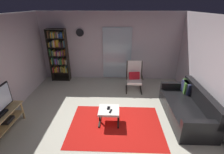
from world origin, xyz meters
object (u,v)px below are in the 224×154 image
object	(u,v)px
ottoman	(109,112)
wall_clock	(80,33)
leather_sofa	(187,108)
tv_remote	(111,111)
cell_phone	(109,108)
bookshelf_near_tv	(59,54)
lounge_armchair	(134,75)
tv_stand	(3,121)

from	to	relation	value
ottoman	wall_clock	xyz separation A→B (m)	(-1.22, 2.74, 1.53)
leather_sofa	ottoman	world-z (taller)	leather_sofa
tv_remote	ottoman	bearing A→B (deg)	135.37
cell_phone	tv_remote	bearing A→B (deg)	-62.37
bookshelf_near_tv	wall_clock	bearing A→B (deg)	11.43
lounge_armchair	bookshelf_near_tv	bearing A→B (deg)	165.98
lounge_armchair	ottoman	distance (m)	2.03
tv_stand	wall_clock	size ratio (longest dim) A/B	4.09
tv_remote	cell_phone	xyz separation A→B (m)	(-0.06, 0.13, -0.00)
bookshelf_near_tv	tv_remote	distance (m)	3.46
tv_remote	cell_phone	world-z (taller)	tv_remote
tv_remote	cell_phone	bearing A→B (deg)	128.84
leather_sofa	wall_clock	bearing A→B (deg)	143.57
leather_sofa	bookshelf_near_tv	bearing A→B (deg)	151.38
cell_phone	wall_clock	xyz separation A→B (m)	(-1.21, 2.69, 1.45)
leather_sofa	ottoman	distance (m)	2.11
tv_stand	tv_remote	size ratio (longest dim) A/B	8.25
leather_sofa	cell_phone	size ratio (longest dim) A/B	13.94
ottoman	cell_phone	xyz separation A→B (m)	(-0.01, 0.05, 0.07)
tv_stand	lounge_armchair	bearing A→B (deg)	35.75
tv_stand	wall_clock	bearing A→B (deg)	69.20
tv_remote	cell_phone	size ratio (longest dim) A/B	1.03
tv_stand	bookshelf_near_tv	bearing A→B (deg)	83.06
leather_sofa	ottoman	xyz separation A→B (m)	(-2.09, -0.30, 0.03)
cell_phone	wall_clock	bearing A→B (deg)	117.89
bookshelf_near_tv	tv_remote	size ratio (longest dim) A/B	13.99
bookshelf_near_tv	wall_clock	size ratio (longest dim) A/B	6.95
bookshelf_near_tv	cell_phone	xyz separation A→B (m)	(2.06, -2.52, -0.67)
ottoman	wall_clock	size ratio (longest dim) A/B	1.79
tv_stand	leather_sofa	bearing A→B (deg)	9.68
ottoman	bookshelf_near_tv	bearing A→B (deg)	128.88
bookshelf_near_tv	lounge_armchair	size ratio (longest dim) A/B	1.97
bookshelf_near_tv	cell_phone	distance (m)	3.32
tv_stand	lounge_armchair	size ratio (longest dim) A/B	1.16
leather_sofa	ottoman	size ratio (longest dim) A/B	3.75
bookshelf_near_tv	lounge_armchair	world-z (taller)	bookshelf_near_tv
tv_remote	wall_clock	size ratio (longest dim) A/B	0.50
ottoman	wall_clock	distance (m)	3.37
bookshelf_near_tv	ottoman	bearing A→B (deg)	-51.12
tv_stand	lounge_armchair	world-z (taller)	lounge_armchair
tv_stand	ottoman	world-z (taller)	tv_stand
lounge_armchair	tv_remote	xyz separation A→B (m)	(-0.74, -1.93, -0.13)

